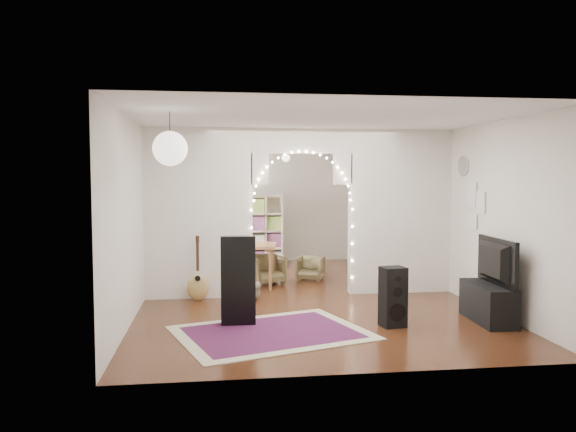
{
  "coord_description": "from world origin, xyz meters",
  "views": [
    {
      "loc": [
        -1.41,
        -8.98,
        1.93
      ],
      "look_at": [
        -0.18,
        0.3,
        1.27
      ],
      "focal_mm": 35.0,
      "sensor_mm": 36.0,
      "label": 1
    }
  ],
  "objects": [
    {
      "name": "ceiling_fan",
      "position": [
        0.0,
        2.0,
        2.4
      ],
      "size": [
        1.1,
        1.1,
        0.3
      ],
      "primitive_type": null,
      "color": "#B6813C",
      "rests_on": "ceiling"
    },
    {
      "name": "picture_frames",
      "position": [
        2.48,
        -1.0,
        1.5
      ],
      "size": [
        0.02,
        0.5,
        0.7
      ],
      "primitive_type": null,
      "color": "white",
      "rests_on": "wall_right"
    },
    {
      "name": "tabby_cat",
      "position": [
        -0.79,
        -0.27,
        0.13
      ],
      "size": [
        0.28,
        0.5,
        0.33
      ],
      "rotation": [
        0.0,
        0.0,
        0.23
      ],
      "color": "brown",
      "rests_on": "floor"
    },
    {
      "name": "floor_speaker",
      "position": [
        0.87,
        -2.1,
        0.38
      ],
      "size": [
        0.34,
        0.31,
        0.77
      ],
      "rotation": [
        0.0,
        0.0,
        0.16
      ],
      "color": "black",
      "rests_on": "floor"
    },
    {
      "name": "paper_lantern",
      "position": [
        -1.9,
        -2.4,
        2.25
      ],
      "size": [
        0.4,
        0.4,
        0.4
      ],
      "primitive_type": "sphere",
      "color": "white",
      "rests_on": "ceiling"
    },
    {
      "name": "divider_wall",
      "position": [
        0.0,
        0.0,
        1.42
      ],
      "size": [
        5.0,
        0.2,
        2.7
      ],
      "color": "silver",
      "rests_on": "floor"
    },
    {
      "name": "acoustic_guitar",
      "position": [
        -1.67,
        -0.25,
        0.38
      ],
      "size": [
        0.36,
        0.23,
        0.86
      ],
      "rotation": [
        0.0,
        0.0,
        -0.34
      ],
      "color": "#AD8345",
      "rests_on": "floor"
    },
    {
      "name": "wall_right",
      "position": [
        2.5,
        0.0,
        1.35
      ],
      "size": [
        0.02,
        7.5,
        2.7
      ],
      "primitive_type": "cube",
      "color": "silver",
      "rests_on": "floor"
    },
    {
      "name": "tv",
      "position": [
        2.2,
        -2.03,
        0.81
      ],
      "size": [
        0.19,
        1.08,
        0.62
      ],
      "primitive_type": "imported",
      "rotation": [
        0.0,
        0.0,
        1.52
      ],
      "color": "black",
      "rests_on": "media_console"
    },
    {
      "name": "flower_vase",
      "position": [
        -0.94,
        0.77,
        0.85
      ],
      "size": [
        0.21,
        0.21,
        0.19
      ],
      "primitive_type": "imported",
      "rotation": [
        0.0,
        0.0,
        -0.16
      ],
      "color": "silver",
      "rests_on": "dining_table"
    },
    {
      "name": "fairy_lights",
      "position": [
        0.0,
        -0.13,
        1.55
      ],
      "size": [
        1.64,
        0.04,
        1.6
      ],
      "primitive_type": null,
      "color": "#FFEABF",
      "rests_on": "divider_wall"
    },
    {
      "name": "dining_chair_left",
      "position": [
        -0.46,
        0.99,
        0.26
      ],
      "size": [
        0.7,
        0.71,
        0.52
      ],
      "primitive_type": "imported",
      "rotation": [
        0.0,
        0.0,
        0.28
      ],
      "color": "brown",
      "rests_on": "floor"
    },
    {
      "name": "media_console",
      "position": [
        2.2,
        -2.03,
        0.25
      ],
      "size": [
        0.45,
        1.02,
        0.5
      ],
      "primitive_type": "cube",
      "rotation": [
        0.0,
        0.0,
        -0.05
      ],
      "color": "black",
      "rests_on": "floor"
    },
    {
      "name": "wall_back",
      "position": [
        0.0,
        3.75,
        1.35
      ],
      "size": [
        5.0,
        0.02,
        2.7
      ],
      "primitive_type": "cube",
      "color": "silver",
      "rests_on": "floor"
    },
    {
      "name": "guitar_case",
      "position": [
        -1.11,
        -1.78,
        0.58
      ],
      "size": [
        0.45,
        0.16,
        1.17
      ],
      "primitive_type": "cube",
      "rotation": [
        0.0,
        0.0,
        -0.02
      ],
      "color": "black",
      "rests_on": "floor"
    },
    {
      "name": "floor",
      "position": [
        0.0,
        0.0,
        0.0
      ],
      "size": [
        7.5,
        7.5,
        0.0
      ],
      "primitive_type": "plane",
      "color": "black",
      "rests_on": "ground"
    },
    {
      "name": "dining_chair_right",
      "position": [
        0.37,
        1.25,
        0.22
      ],
      "size": [
        0.62,
        0.63,
        0.44
      ],
      "primitive_type": "imported",
      "rotation": [
        0.0,
        0.0,
        -0.4
      ],
      "color": "brown",
      "rests_on": "floor"
    },
    {
      "name": "bookcase",
      "position": [
        -0.69,
        3.03,
        0.76
      ],
      "size": [
        1.53,
        0.63,
        1.53
      ],
      "primitive_type": "cube",
      "rotation": [
        0.0,
        0.0,
        0.17
      ],
      "color": "#BDAE89",
      "rests_on": "floor"
    },
    {
      "name": "ceiling",
      "position": [
        0.0,
        0.0,
        2.7
      ],
      "size": [
        5.0,
        7.5,
        0.02
      ],
      "primitive_type": "cube",
      "color": "white",
      "rests_on": "wall_back"
    },
    {
      "name": "dining_table",
      "position": [
        -0.94,
        0.77,
        0.68
      ],
      "size": [
        1.31,
        0.98,
        0.76
      ],
      "rotation": [
        0.0,
        0.0,
        -0.16
      ],
      "color": "brown",
      "rests_on": "floor"
    },
    {
      "name": "window",
      "position": [
        -2.47,
        1.8,
        1.5
      ],
      "size": [
        0.04,
        1.2,
        1.4
      ],
      "primitive_type": "cube",
      "color": "white",
      "rests_on": "wall_left"
    },
    {
      "name": "wall_front",
      "position": [
        0.0,
        -3.75,
        1.35
      ],
      "size": [
        5.0,
        0.02,
        2.7
      ],
      "primitive_type": "cube",
      "color": "silver",
      "rests_on": "floor"
    },
    {
      "name": "wall_left",
      "position": [
        -2.5,
        0.0,
        1.35
      ],
      "size": [
        0.02,
        7.5,
        2.7
      ],
      "primitive_type": "cube",
      "color": "silver",
      "rests_on": "floor"
    },
    {
      "name": "wall_clock",
      "position": [
        2.48,
        -0.6,
        2.1
      ],
      "size": [
        0.03,
        0.31,
        0.31
      ],
      "primitive_type": "cylinder",
      "rotation": [
        0.0,
        1.57,
        0.0
      ],
      "color": "white",
      "rests_on": "wall_right"
    },
    {
      "name": "area_rug",
      "position": [
        -0.72,
        -2.22,
        0.01
      ],
      "size": [
        2.66,
        2.3,
        0.02
      ],
      "primitive_type": "cube",
      "rotation": [
        0.0,
        0.0,
        0.31
      ],
      "color": "maroon",
      "rests_on": "floor"
    }
  ]
}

